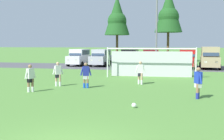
% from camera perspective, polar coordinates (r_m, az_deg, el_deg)
% --- Properties ---
extents(ground_plane, '(400.00, 400.00, 0.00)m').
position_cam_1_polar(ground_plane, '(21.75, 4.99, -2.06)').
color(ground_plane, '#518438').
extents(parking_lot_strip, '(52.00, 8.40, 0.01)m').
position_cam_1_polar(parking_lot_strip, '(33.67, 7.54, 0.58)').
color(parking_lot_strip, '#4C4C51').
rests_on(parking_lot_strip, ground).
extents(soccer_ball, '(0.22, 0.22, 0.22)m').
position_cam_1_polar(soccer_ball, '(12.31, 4.61, -7.36)').
color(soccer_ball, white).
rests_on(soccer_ball, ground).
extents(soccer_goal, '(7.50, 2.28, 2.57)m').
position_cam_1_polar(soccer_goal, '(23.78, 8.12, 1.67)').
color(soccer_goal, white).
rests_on(soccer_goal, ground).
extents(player_striker_near, '(0.74, 0.32, 1.64)m').
position_cam_1_polar(player_striker_near, '(19.31, 5.93, -0.56)').
color(player_striker_near, tan).
rests_on(player_striker_near, ground).
extents(player_midfield_center, '(0.73, 0.38, 1.64)m').
position_cam_1_polar(player_midfield_center, '(17.68, -5.48, -1.11)').
color(player_midfield_center, '#936B4C').
rests_on(player_midfield_center, ground).
extents(player_defender_far, '(0.41, 0.71, 1.64)m').
position_cam_1_polar(player_defender_far, '(14.87, 17.52, -2.58)').
color(player_defender_far, '#936B4C').
rests_on(player_defender_far, ground).
extents(player_winger_left, '(0.65, 0.51, 1.64)m').
position_cam_1_polar(player_winger_left, '(18.68, -11.20, -0.84)').
color(player_winger_left, tan).
rests_on(player_winger_left, ground).
extents(player_trailing_back, '(0.44, 0.68, 1.64)m').
position_cam_1_polar(player_trailing_back, '(16.81, -16.67, -1.66)').
color(player_trailing_back, '#936B4C').
rests_on(player_trailing_back, ground).
extents(parked_car_slot_far_left, '(2.33, 4.70, 2.16)m').
position_cam_1_polar(parked_car_slot_far_left, '(36.20, -6.82, 2.68)').
color(parked_car_slot_far_left, silver).
rests_on(parked_car_slot_far_left, ground).
extents(parked_car_slot_left, '(2.25, 4.66, 2.16)m').
position_cam_1_polar(parked_car_slot_left, '(35.30, -2.30, 2.65)').
color(parked_car_slot_left, '#B2B2BC').
rests_on(parked_car_slot_left, ground).
extents(parked_car_slot_center_left, '(2.24, 4.65, 2.16)m').
position_cam_1_polar(parked_car_slot_center_left, '(34.79, 3.76, 2.60)').
color(parked_car_slot_center_left, black).
rests_on(parked_car_slot_center_left, ground).
extents(parked_car_slot_center, '(2.39, 4.73, 2.16)m').
position_cam_1_polar(parked_car_slot_center, '(33.54, 8.07, 2.45)').
color(parked_car_slot_center, maroon).
rests_on(parked_car_slot_center, ground).
extents(parked_car_slot_center_right, '(2.23, 4.65, 2.16)m').
position_cam_1_polar(parked_car_slot_center_right, '(33.59, 15.42, 2.31)').
color(parked_car_slot_center_right, red).
rests_on(parked_car_slot_center_right, ground).
extents(parked_car_slot_right, '(2.46, 4.93, 2.52)m').
position_cam_1_polar(parked_car_slot_right, '(33.41, 19.73, 2.57)').
color(parked_car_slot_right, tan).
rests_on(parked_car_slot_right, ground).
extents(tree_left_edge, '(3.77, 3.77, 10.05)m').
position_cam_1_polar(tree_left_edge, '(41.51, 1.07, 11.08)').
color(tree_left_edge, brown).
rests_on(tree_left_edge, ground).
extents(tree_mid_left, '(4.14, 4.14, 11.03)m').
position_cam_1_polar(tree_mid_left, '(42.51, 11.72, 11.75)').
color(tree_mid_left, brown).
rests_on(tree_mid_left, ground).
extents(street_lamp, '(2.00, 0.32, 7.81)m').
position_cam_1_polar(street_lamp, '(28.96, 9.61, 7.76)').
color(street_lamp, slate).
rests_on(street_lamp, ground).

